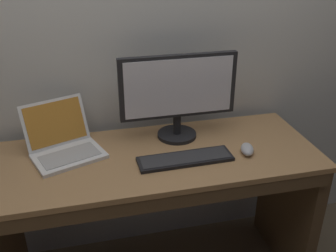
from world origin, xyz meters
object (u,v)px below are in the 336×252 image
laptop_white (64,144)px  wired_keyboard (185,159)px  computer_mouse (247,149)px  external_monitor (178,93)px

laptop_white → wired_keyboard: bearing=-20.0°
wired_keyboard → computer_mouse: 0.30m
computer_mouse → wired_keyboard: bearing=-163.6°
laptop_white → external_monitor: size_ratio=0.68×
external_monitor → laptop_white: bearing=-177.1°
laptop_white → wired_keyboard: (0.52, -0.19, -0.04)m
computer_mouse → laptop_white: bearing=-176.2°
wired_keyboard → computer_mouse: size_ratio=4.06×
laptop_white → computer_mouse: (0.82, -0.19, -0.03)m
external_monitor → wired_keyboard: external_monitor is taller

